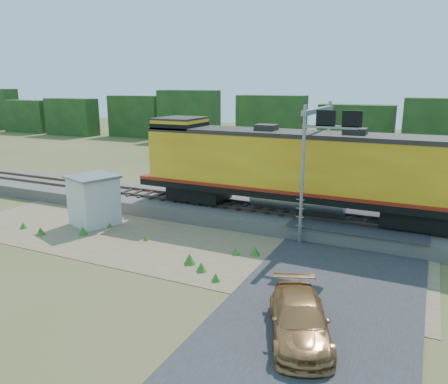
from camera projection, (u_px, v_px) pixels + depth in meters
The scene contains 11 objects.
ground at pixel (197, 251), 21.89m from camera, with size 140.00×140.00×0.00m, color #475123.
ballast at pixel (244, 213), 27.05m from camera, with size 70.00×5.00×0.80m, color slate.
rails at pixel (244, 205), 26.94m from camera, with size 70.00×1.54×0.16m.
dirt_shoulder at pixel (169, 242), 23.16m from camera, with size 26.00×8.00×0.03m, color #8C7754.
road at pixel (342, 269), 19.59m from camera, with size 7.00×66.00×0.86m.
tree_line_north at pixel (344, 126), 54.46m from camera, with size 130.00×3.00×6.50m.
weed_clumps at pixel (141, 240), 23.44m from camera, with size 15.00×6.20×0.56m, color #347421, non-canonical shape.
locomotive at pixel (293, 167), 25.03m from camera, with size 19.99×3.05×5.16m.
shed at pixel (94, 200), 25.77m from camera, with size 3.19×3.19×2.97m.
signal_gantry at pixel (321, 138), 23.30m from camera, with size 2.85×6.20×7.18m.
car at pixel (299, 319), 14.27m from camera, with size 1.85×4.54×1.32m, color #AA743F.
Camera 1 is at (10.04, -17.97, 8.13)m, focal length 35.00 mm.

